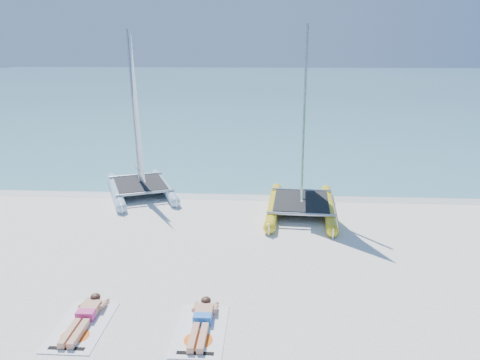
% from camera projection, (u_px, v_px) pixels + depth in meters
% --- Properties ---
extents(ground, '(140.00, 140.00, 0.00)m').
position_uv_depth(ground, '(209.00, 255.00, 12.73)').
color(ground, white).
rests_on(ground, ground).
extents(sea, '(140.00, 115.00, 0.01)m').
position_uv_depth(sea, '(259.00, 83.00, 73.20)').
color(sea, '#79CAC4').
rests_on(sea, ground).
extents(wet_sand_strip, '(140.00, 1.40, 0.01)m').
position_uv_depth(wet_sand_strip, '(227.00, 194.00, 18.01)').
color(wet_sand_strip, silver).
rests_on(wet_sand_strip, ground).
extents(catamaran_blue, '(3.86, 5.14, 6.34)m').
position_uv_depth(catamaran_blue, '(138.00, 145.00, 17.71)').
color(catamaran_blue, '#C2D9FF').
rests_on(catamaran_blue, ground).
extents(catamaran_yellow, '(2.57, 5.13, 6.44)m').
position_uv_depth(catamaran_yellow, '(303.00, 151.00, 15.97)').
color(catamaran_yellow, yellow).
rests_on(catamaran_yellow, ground).
extents(towel_a, '(1.00, 1.85, 0.02)m').
position_uv_depth(towel_a, '(82.00, 326.00, 9.48)').
color(towel_a, white).
rests_on(towel_a, ground).
extents(sunbather_a, '(0.37, 1.73, 0.26)m').
position_uv_depth(sunbather_a, '(85.00, 316.00, 9.64)').
color(sunbather_a, tan).
rests_on(sunbather_a, towel_a).
extents(towel_b, '(1.00, 1.85, 0.02)m').
position_uv_depth(towel_b, '(201.00, 330.00, 9.35)').
color(towel_b, white).
rests_on(towel_b, ground).
extents(sunbather_b, '(0.37, 1.73, 0.26)m').
position_uv_depth(sunbather_b, '(202.00, 320.00, 9.50)').
color(sunbather_b, tan).
rests_on(sunbather_b, towel_b).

